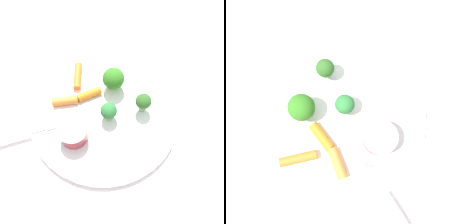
# 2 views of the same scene
# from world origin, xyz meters

# --- Properties ---
(ground_plane) EXTENTS (2.40, 2.40, 0.00)m
(ground_plane) POSITION_xyz_m (0.00, 0.00, 0.00)
(ground_plane) COLOR silver
(plate) EXTENTS (0.27, 0.27, 0.01)m
(plate) POSITION_xyz_m (0.00, 0.00, 0.01)
(plate) COLOR white
(plate) RESTS_ON ground_plane
(sauce_cup) EXTENTS (0.05, 0.05, 0.03)m
(sauce_cup) POSITION_xyz_m (0.05, -0.05, 0.03)
(sauce_cup) COLOR #9B2C33
(sauce_cup) RESTS_ON plate
(broccoli_floret_0) EXTENTS (0.03, 0.03, 0.04)m
(broccoli_floret_0) POSITION_xyz_m (0.01, 0.01, 0.04)
(broccoli_floret_0) COLOR #87BC6C
(broccoli_floret_0) RESTS_ON plate
(broccoli_floret_1) EXTENTS (0.04, 0.04, 0.05)m
(broccoli_floret_1) POSITION_xyz_m (-0.05, 0.02, 0.04)
(broccoli_floret_1) COLOR #88C470
(broccoli_floret_1) RESTS_ON plate
(broccoli_floret_2) EXTENTS (0.03, 0.03, 0.04)m
(broccoli_floret_2) POSITION_xyz_m (-0.00, 0.07, 0.04)
(broccoli_floret_2) COLOR #7DAC6D
(broccoli_floret_2) RESTS_ON plate
(carrot_stick_0) EXTENTS (0.02, 0.05, 0.02)m
(carrot_stick_0) POSITION_xyz_m (-0.02, -0.07, 0.02)
(carrot_stick_0) COLOR orange
(carrot_stick_0) RESTS_ON plate
(carrot_stick_1) EXTENTS (0.06, 0.02, 0.01)m
(carrot_stick_1) POSITION_xyz_m (-0.08, -0.05, 0.02)
(carrot_stick_1) COLOR orange
(carrot_stick_1) RESTS_ON plate
(carrot_stick_2) EXTENTS (0.03, 0.05, 0.02)m
(carrot_stick_2) POSITION_xyz_m (-0.03, -0.03, 0.02)
(carrot_stick_2) COLOR orange
(carrot_stick_2) RESTS_ON plate
(fork) EXTENTS (0.05, 0.18, 0.00)m
(fork) POSITION_xyz_m (0.04, -0.16, 0.01)
(fork) COLOR #B6BAB0
(fork) RESTS_ON plate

